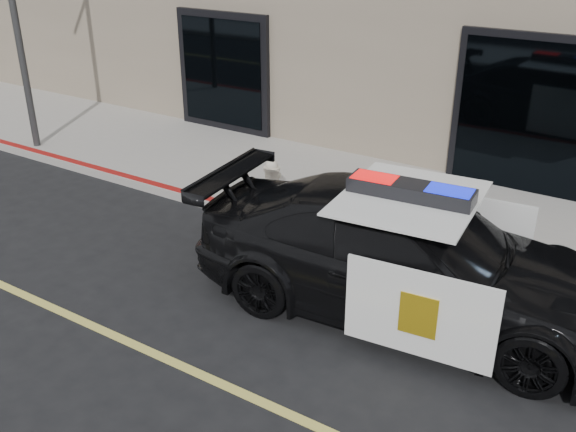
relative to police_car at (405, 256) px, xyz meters
The scene contains 3 objects.
police_car is the anchor object (origin of this frame).
fire_hydrant 3.67m from the police_car, 150.80° to the left, with size 0.33×0.46×0.73m.
street_light 9.34m from the police_car, behind, with size 0.14×1.28×5.03m.
Camera 1 is at (0.84, -4.24, 4.59)m, focal length 40.00 mm.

